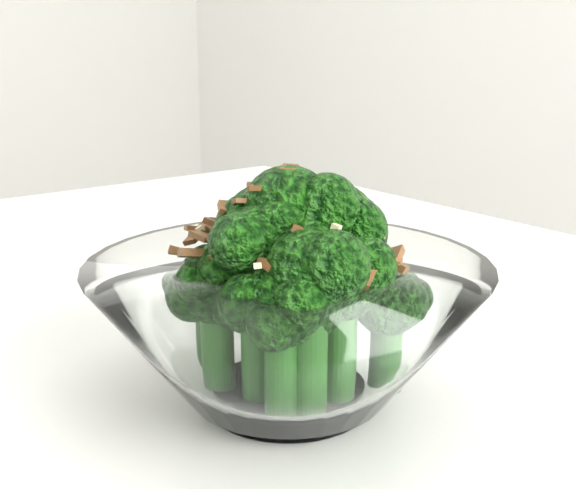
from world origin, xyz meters
The scene contains 2 objects.
table centered at (0.14, 0.00, 0.68)m, with size 1.35×1.04×0.75m.
broccoli_dish centered at (0.16, -0.05, 0.80)m, with size 0.22×0.22×0.13m.
Camera 1 is at (0.42, -0.37, 0.95)m, focal length 50.00 mm.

